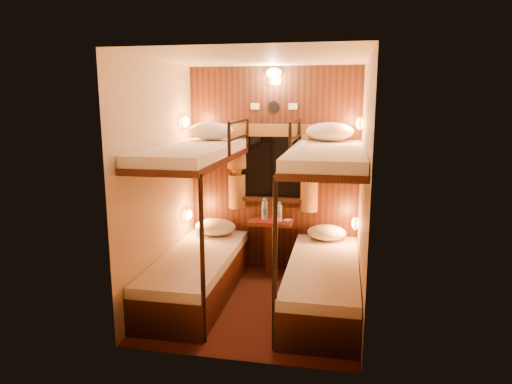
% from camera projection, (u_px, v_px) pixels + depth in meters
% --- Properties ---
extents(floor, '(2.10, 2.10, 0.00)m').
position_uv_depth(floor, '(257.00, 303.00, 4.62)').
color(floor, '#3C1510').
rests_on(floor, ground).
extents(ceiling, '(2.10, 2.10, 0.00)m').
position_uv_depth(ceiling, '(257.00, 58.00, 4.15)').
color(ceiling, silver).
rests_on(ceiling, wall_back).
extents(wall_back, '(2.40, 0.00, 2.40)m').
position_uv_depth(wall_back, '(274.00, 171.00, 5.40)').
color(wall_back, '#C6B293').
rests_on(wall_back, floor).
extents(wall_front, '(2.40, 0.00, 2.40)m').
position_uv_depth(wall_front, '(231.00, 213.00, 3.37)').
color(wall_front, '#C6B293').
rests_on(wall_front, floor).
extents(wall_left, '(0.00, 2.40, 2.40)m').
position_uv_depth(wall_left, '(159.00, 183.00, 4.57)').
color(wall_left, '#C6B293').
rests_on(wall_left, floor).
extents(wall_right, '(0.00, 2.40, 2.40)m').
position_uv_depth(wall_right, '(364.00, 191.00, 4.20)').
color(wall_right, '#C6B293').
rests_on(wall_right, floor).
extents(back_panel, '(2.00, 0.03, 2.40)m').
position_uv_depth(back_panel, '(274.00, 171.00, 5.38)').
color(back_panel, black).
rests_on(back_panel, floor).
extents(bunk_left, '(0.72, 1.90, 1.82)m').
position_uv_depth(bunk_left, '(197.00, 245.00, 4.70)').
color(bunk_left, black).
rests_on(bunk_left, floor).
extents(bunk_right, '(0.72, 1.90, 1.82)m').
position_uv_depth(bunk_right, '(323.00, 252.00, 4.46)').
color(bunk_right, black).
rests_on(bunk_right, floor).
extents(window, '(1.00, 0.12, 0.79)m').
position_uv_depth(window, '(273.00, 173.00, 5.35)').
color(window, black).
rests_on(window, back_panel).
extents(curtains, '(1.10, 0.22, 1.00)m').
position_uv_depth(curtains, '(273.00, 166.00, 5.31)').
color(curtains, brown).
rests_on(curtains, back_panel).
extents(back_fixtures, '(0.54, 0.09, 0.48)m').
position_uv_depth(back_fixtures, '(274.00, 80.00, 5.14)').
color(back_fixtures, black).
rests_on(back_fixtures, back_panel).
extents(reading_lamps, '(2.00, 0.20, 1.25)m').
position_uv_depth(reading_lamps, '(269.00, 172.00, 5.05)').
color(reading_lamps, orange).
rests_on(reading_lamps, wall_left).
extents(table, '(0.50, 0.34, 0.66)m').
position_uv_depth(table, '(271.00, 239.00, 5.36)').
color(table, maroon).
rests_on(table, floor).
extents(bottle_left, '(0.07, 0.07, 0.25)m').
position_uv_depth(bottle_left, '(265.00, 210.00, 5.31)').
color(bottle_left, '#99BFE5').
rests_on(bottle_left, table).
extents(bottle_right, '(0.07, 0.07, 0.23)m').
position_uv_depth(bottle_right, '(279.00, 213.00, 5.22)').
color(bottle_right, '#99BFE5').
rests_on(bottle_right, table).
extents(sachet_a, '(0.09, 0.08, 0.01)m').
position_uv_depth(sachet_a, '(286.00, 220.00, 5.28)').
color(sachet_a, silver).
rests_on(sachet_a, table).
extents(sachet_b, '(0.08, 0.06, 0.01)m').
position_uv_depth(sachet_b, '(288.00, 219.00, 5.32)').
color(sachet_b, silver).
rests_on(sachet_b, table).
extents(pillow_lower_left, '(0.49, 0.35, 0.19)m').
position_uv_depth(pillow_lower_left, '(215.00, 227.00, 5.37)').
color(pillow_lower_left, silver).
rests_on(pillow_lower_left, bunk_left).
extents(pillow_lower_right, '(0.44, 0.31, 0.17)m').
position_uv_depth(pillow_lower_right, '(327.00, 232.00, 5.18)').
color(pillow_lower_right, silver).
rests_on(pillow_lower_right, bunk_right).
extents(pillow_upper_left, '(0.50, 0.36, 0.20)m').
position_uv_depth(pillow_upper_left, '(211.00, 131.00, 5.05)').
color(pillow_upper_left, silver).
rests_on(pillow_upper_left, bunk_left).
extents(pillow_upper_right, '(0.51, 0.36, 0.20)m').
position_uv_depth(pillow_upper_right, '(330.00, 132.00, 4.90)').
color(pillow_upper_right, silver).
rests_on(pillow_upper_right, bunk_right).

